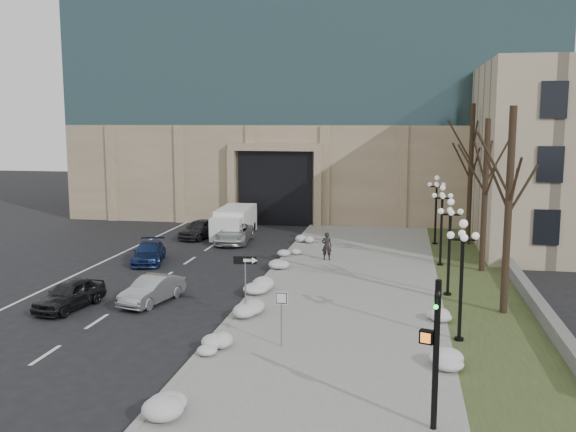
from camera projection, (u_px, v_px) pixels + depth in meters
The scene contains 32 objects.
ground at pixel (201, 391), 20.03m from camera, with size 160.00×160.00×0.00m, color black.
sidewalk at pixel (350, 283), 33.04m from camera, with size 9.00×40.00×0.12m, color #969691.
curb at pixel (265, 280), 33.82m from camera, with size 0.30×40.00×0.14m, color #969691.
grass_strip at pixel (480, 289), 31.91m from camera, with size 4.00×40.00×0.10m, color #364321.
stone_wall at pixel (516, 276), 33.46m from camera, with size 0.50×30.00×0.70m, color slate.
office_tower at pixel (320, 12), 60.08m from camera, with size 40.00×24.70×36.00m.
car_a at pixel (70, 295), 28.73m from camera, with size 1.53×3.81×1.30m, color black.
car_b at pixel (152, 290), 29.64m from camera, with size 1.32×3.77×1.24m, color #93969A.
car_c at pixel (149, 253), 38.10m from camera, with size 1.70×4.19×1.21m, color navy.
car_d at pixel (234, 234), 44.15m from camera, with size 2.19×4.74×1.32m, color silver.
car_e at pixel (200, 229), 45.95m from camera, with size 1.62×4.03×1.37m, color #2C2B30.
pedestrian at pixel (327, 246), 38.25m from camera, with size 0.61×0.40×1.68m, color black.
box_truck at pixel (234, 223), 46.87m from camera, with size 2.50×6.47×2.03m.
one_way_sign at pixel (249, 268), 26.93m from camera, with size 1.03×0.29×2.74m.
keep_sign at pixel (281, 307), 23.46m from camera, with size 0.47×0.07×2.20m.
traffic_signal at pixel (434, 358), 17.09m from camera, with size 0.73×0.95×4.26m.
snow_clump_a at pixel (168, 409), 18.14m from camera, with size 1.10×1.60×0.36m, color silver.
snow_clump_b at pixel (215, 347), 23.08m from camera, with size 1.10×1.60×0.36m, color silver.
snow_clump_c at pixel (244, 311), 27.42m from camera, with size 1.10×1.60×0.36m, color silver.
snow_clump_d at pixel (256, 289), 31.05m from camera, with size 1.10×1.60×0.36m, color silver.
snow_clump_e at pixel (280, 265), 36.07m from camera, with size 1.10×1.60×0.36m, color silver.
snow_clump_f at pixel (289, 253), 39.50m from camera, with size 1.10×1.60×0.36m, color silver.
snow_clump_g at pixel (307, 239), 44.05m from camera, with size 1.10×1.60×0.36m, color silver.
snow_clump_h at pixel (437, 363), 21.53m from camera, with size 1.10×1.60×0.36m, color silver.
snow_clump_i at pixel (436, 315), 26.87m from camera, with size 1.10×1.60×0.36m, color silver.
lamppost_a at pixel (462, 264), 23.97m from camera, with size 1.18×1.18×4.76m.
lamppost_b at pixel (450, 234), 30.30m from camera, with size 1.18×1.18×4.76m.
lamppost_c at pixel (442, 214), 36.63m from camera, with size 1.18×1.18×4.76m.
lamppost_d at pixel (436, 200), 42.95m from camera, with size 1.18×1.18×4.76m.
tree_near at pixel (510, 182), 27.07m from camera, with size 3.20×3.20×9.00m.
tree_mid at pixel (486, 174), 34.91m from camera, with size 3.20×3.20×8.50m.
tree_far at pixel (471, 154), 42.60m from camera, with size 3.20×3.20×9.50m.
Camera 1 is at (6.02, -18.22, 8.39)m, focal length 40.00 mm.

